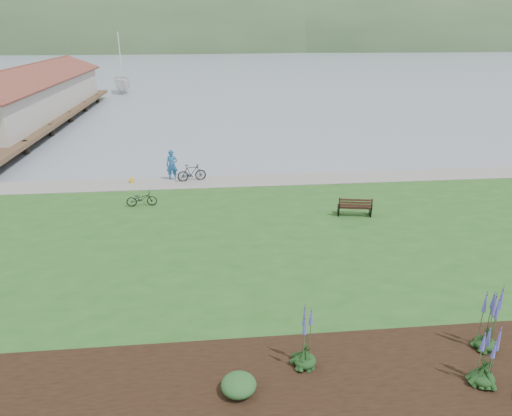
{
  "coord_description": "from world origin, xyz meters",
  "views": [
    {
      "loc": [
        -2.8,
        -18.56,
        9.0
      ],
      "look_at": [
        -0.89,
        0.37,
        1.3
      ],
      "focal_mm": 32.0,
      "sensor_mm": 36.0,
      "label": 1
    }
  ],
  "objects_px": {
    "park_bench": "(355,206)",
    "bicycle_a": "(142,199)",
    "person": "(172,163)",
    "sailboat": "(124,93)"
  },
  "relations": [
    {
      "from": "bicycle_a",
      "to": "sailboat",
      "type": "distance_m",
      "value": 45.78
    },
    {
      "from": "park_bench",
      "to": "bicycle_a",
      "type": "xyz_separation_m",
      "value": [
        -10.35,
        2.34,
        -0.09
      ]
    },
    {
      "from": "sailboat",
      "to": "park_bench",
      "type": "bearing_deg",
      "value": -82.72
    },
    {
      "from": "bicycle_a",
      "to": "sailboat",
      "type": "height_order",
      "value": "sailboat"
    },
    {
      "from": "park_bench",
      "to": "sailboat",
      "type": "relative_size",
      "value": 0.06
    },
    {
      "from": "park_bench",
      "to": "person",
      "type": "height_order",
      "value": "person"
    },
    {
      "from": "park_bench",
      "to": "person",
      "type": "distance_m",
      "value": 11.11
    },
    {
      "from": "person",
      "to": "bicycle_a",
      "type": "height_order",
      "value": "person"
    },
    {
      "from": "sailboat",
      "to": "bicycle_a",
      "type": "bearing_deg",
      "value": -93.77
    },
    {
      "from": "sailboat",
      "to": "person",
      "type": "bearing_deg",
      "value": -91.06
    }
  ]
}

